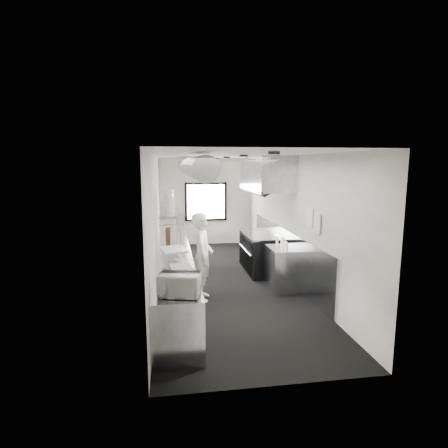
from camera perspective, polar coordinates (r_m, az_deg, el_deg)
name	(u,v)px	position (r m, az deg, el deg)	size (l,w,h in m)	color
floor	(225,282)	(8.43, 0.14, -8.84)	(3.00, 8.00, 0.01)	black
ceiling	(225,155)	(8.01, 0.14, 10.55)	(3.00, 8.00, 0.01)	silver
wall_back	(206,202)	(12.04, -2.81, 3.46)	(3.00, 0.02, 2.80)	silver
wall_front	(279,273)	(4.28, 8.52, -7.47)	(3.00, 0.02, 2.80)	silver
wall_left	(155,222)	(8.01, -10.52, 0.34)	(0.02, 8.00, 2.80)	silver
wall_right	(291,219)	(8.46, 10.23, 0.83)	(0.02, 8.00, 2.80)	silver
wall_cladding	(285,252)	(8.90, 9.32, -4.31)	(0.03, 5.50, 1.10)	#939AA0
hvac_duct	(191,167)	(8.33, -5.11, 8.75)	(0.40, 0.40, 6.40)	gray
service_window	(206,202)	(12.00, -2.80, 3.45)	(1.36, 0.05, 1.25)	white
exhaust_hood	(266,173)	(8.93, 6.47, 7.74)	(0.81, 2.20, 0.88)	#939AA0
prep_counter	(173,271)	(7.73, -7.80, -7.14)	(0.70, 6.00, 0.90)	#939AA0
pass_shelf	(169,209)	(8.98, -8.39, 2.23)	(0.45, 3.00, 0.68)	#939AA0
range	(262,252)	(9.17, 5.90, -4.35)	(0.88, 1.60, 0.94)	black
bottle_station	(284,269)	(7.90, 9.26, -6.80)	(0.65, 0.80, 0.90)	#939AA0
far_work_table	(171,236)	(11.32, -8.15, -1.86)	(0.70, 1.20, 0.90)	#939AA0
notice_sheet_a	(310,217)	(7.31, 13.09, 0.99)	(0.02, 0.28, 0.38)	silver
notice_sheet_b	(317,223)	(7.00, 14.13, 0.17)	(0.02, 0.28, 0.38)	silver
line_cook	(202,257)	(7.17, -3.38, -5.03)	(0.62, 0.41, 1.71)	white
microwave	(179,285)	(4.99, -6.90, -9.24)	(0.49, 0.37, 0.30)	silver
deli_tub_a	(163,277)	(5.66, -9.36, -8.09)	(0.13, 0.13, 0.10)	beige
deli_tub_b	(166,275)	(5.77, -8.88, -7.71)	(0.14, 0.14, 0.10)	beige
newspaper	(181,267)	(6.32, -6.62, -6.56)	(0.35, 0.44, 0.01)	silver
small_plate	(179,259)	(6.85, -6.99, -5.31)	(0.17, 0.17, 0.01)	silver
pastry	(179,256)	(6.84, -6.99, -4.91)	(0.08, 0.08, 0.08)	tan
cutting_board	(174,249)	(7.58, -7.76, -3.86)	(0.47, 0.63, 0.02)	white
knife_block	(168,234)	(8.63, -8.56, -1.49)	(0.11, 0.23, 0.25)	#4C311A
plate_stack_a	(170,206)	(8.29, -8.34, 2.78)	(0.22, 0.22, 0.26)	silver
plate_stack_b	(169,204)	(8.65, -8.48, 3.12)	(0.22, 0.22, 0.28)	silver
plate_stack_c	(168,201)	(9.09, -8.62, 3.56)	(0.23, 0.23, 0.32)	silver
plate_stack_d	(168,197)	(9.77, -8.55, 4.14)	(0.25, 0.25, 0.38)	silver
squeeze_bottle_a	(287,247)	(7.50, 9.61, -3.46)	(0.06, 0.06, 0.17)	white
squeeze_bottle_b	(286,245)	(7.62, 9.45, -3.25)	(0.06, 0.06, 0.17)	white
squeeze_bottle_c	(283,243)	(7.79, 9.09, -2.91)	(0.06, 0.06, 0.19)	white
squeeze_bottle_d	(282,242)	(7.87, 8.93, -2.76)	(0.07, 0.07, 0.20)	white
squeeze_bottle_e	(277,241)	(8.02, 8.18, -2.64)	(0.05, 0.05, 0.16)	white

